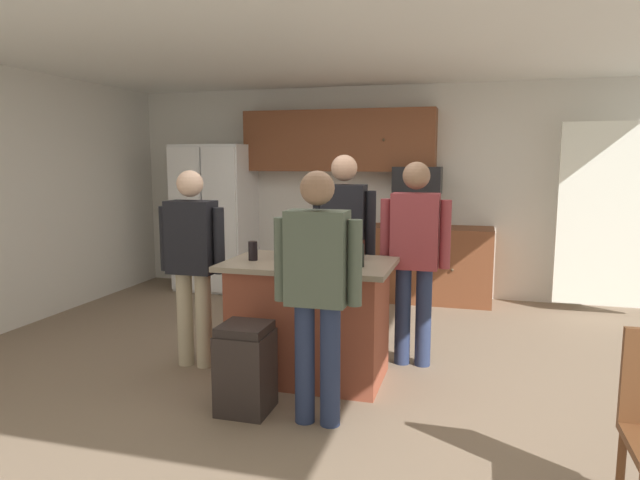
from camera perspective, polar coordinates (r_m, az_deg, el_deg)
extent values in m
plane|color=#7F6B56|center=(4.81, -1.11, -12.53)|extent=(7.04, 7.04, 0.00)
plane|color=white|center=(4.59, -1.21, 19.46)|extent=(7.04, 7.04, 0.00)
cube|color=silver|center=(7.24, 5.30, 4.97)|extent=(6.40, 0.10, 2.60)
cube|color=white|center=(6.86, 26.53, 2.29)|extent=(0.90, 0.06, 2.00)
cube|color=brown|center=(7.12, 1.86, 9.98)|extent=(2.40, 0.35, 0.75)
sphere|color=#4C3823|center=(6.81, 6.45, 10.02)|extent=(0.04, 0.04, 0.04)
cube|color=brown|center=(6.94, 9.61, -2.32)|extent=(1.80, 0.60, 0.90)
sphere|color=#4C3823|center=(6.60, 13.20, -2.97)|extent=(0.04, 0.04, 0.04)
cube|color=white|center=(7.52, -10.49, 2.25)|extent=(0.93, 0.70, 1.88)
cube|color=white|center=(7.30, -13.41, 1.99)|extent=(0.44, 0.04, 1.80)
cube|color=white|center=(7.09, -10.11, 1.90)|extent=(0.44, 0.04, 1.80)
cylinder|color=#B2B2B7|center=(7.15, -11.92, 2.67)|extent=(0.02, 0.02, 0.35)
cube|color=black|center=(6.85, 9.83, 5.96)|extent=(0.56, 0.40, 0.32)
cube|color=brown|center=(4.43, -1.06, -8.33)|extent=(1.14, 0.69, 0.89)
cube|color=gray|center=(4.32, -1.08, -2.44)|extent=(1.28, 0.83, 0.04)
cylinder|color=#232D4C|center=(3.73, -1.55, -12.33)|extent=(0.13, 0.13, 0.79)
cylinder|color=#232D4C|center=(3.68, 1.04, -12.58)|extent=(0.13, 0.13, 0.79)
cube|color=#4C5647|center=(3.52, -0.27, -1.82)|extent=(0.38, 0.22, 0.60)
sphere|color=#8C664C|center=(3.47, -0.28, 5.26)|extent=(0.21, 0.21, 0.21)
cylinder|color=#4C5647|center=(3.60, -3.95, -1.96)|extent=(0.09, 0.09, 0.54)
cylinder|color=#4C5647|center=(3.47, 3.55, -2.34)|extent=(0.09, 0.09, 0.54)
cylinder|color=#232D4C|center=(4.79, 8.36, -7.59)|extent=(0.13, 0.13, 0.82)
cylinder|color=#232D4C|center=(4.77, 10.40, -7.70)|extent=(0.13, 0.13, 0.82)
cube|color=maroon|center=(4.63, 9.58, 0.90)|extent=(0.38, 0.22, 0.61)
sphere|color=#8C664C|center=(4.60, 9.72, 6.43)|extent=(0.22, 0.22, 0.22)
cylinder|color=maroon|center=(4.67, 6.65, 0.77)|extent=(0.09, 0.09, 0.55)
cylinder|color=maroon|center=(4.62, 12.54, 0.55)|extent=(0.09, 0.09, 0.55)
cylinder|color=tan|center=(4.84, -13.47, -7.74)|extent=(0.13, 0.13, 0.78)
cylinder|color=tan|center=(4.77, -11.67, -7.95)|extent=(0.13, 0.13, 0.78)
cube|color=black|center=(4.66, -12.84, 0.29)|extent=(0.38, 0.22, 0.59)
sphere|color=beige|center=(4.63, -13.01, 5.57)|extent=(0.21, 0.21, 0.21)
cylinder|color=black|center=(4.79, -15.36, 0.15)|extent=(0.09, 0.09, 0.53)
cylinder|color=black|center=(4.56, -10.18, -0.08)|extent=(0.09, 0.09, 0.53)
cylinder|color=tan|center=(5.14, 1.45, -6.22)|extent=(0.13, 0.13, 0.85)
cylinder|color=tan|center=(5.10, 3.31, -6.34)|extent=(0.13, 0.13, 0.85)
cube|color=black|center=(4.99, 2.43, 1.97)|extent=(0.38, 0.22, 0.63)
sphere|color=tan|center=(4.96, 2.46, 7.28)|extent=(0.23, 0.23, 0.23)
cylinder|color=black|center=(5.05, -0.22, 1.85)|extent=(0.09, 0.09, 0.57)
cylinder|color=black|center=(4.94, 5.14, 1.67)|extent=(0.09, 0.09, 0.57)
cylinder|color=black|center=(4.11, 4.07, -1.55)|extent=(0.06, 0.06, 0.17)
cylinder|color=white|center=(4.65, -4.10, -0.81)|extent=(0.08, 0.08, 0.10)
torus|color=white|center=(4.63, -3.46, -0.78)|extent=(0.06, 0.01, 0.06)
cylinder|color=black|center=(4.42, 4.14, -0.95)|extent=(0.06, 0.06, 0.15)
cylinder|color=black|center=(4.45, -4.15, -0.95)|extent=(0.06, 0.06, 0.14)
cylinder|color=black|center=(4.15, -2.24, -1.53)|extent=(0.07, 0.07, 0.15)
cylinder|color=white|center=(4.56, -3.31, -0.97)|extent=(0.08, 0.08, 0.11)
torus|color=white|center=(4.54, -2.67, -0.94)|extent=(0.06, 0.01, 0.06)
cylinder|color=black|center=(4.39, -6.79, -1.09)|extent=(0.07, 0.07, 0.15)
cube|color=#B7B7BC|center=(4.37, 0.30, -1.93)|extent=(0.44, 0.30, 0.02)
cube|color=#A8A8AD|center=(4.37, 0.31, -1.67)|extent=(0.44, 0.30, 0.02)
cube|color=black|center=(3.95, -7.52, -13.09)|extent=(0.34, 0.34, 0.55)
cube|color=black|center=(3.85, -7.61, -8.86)|extent=(0.32, 0.32, 0.06)
cylinder|color=brown|center=(3.26, 28.10, -19.85)|extent=(0.04, 0.04, 0.45)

